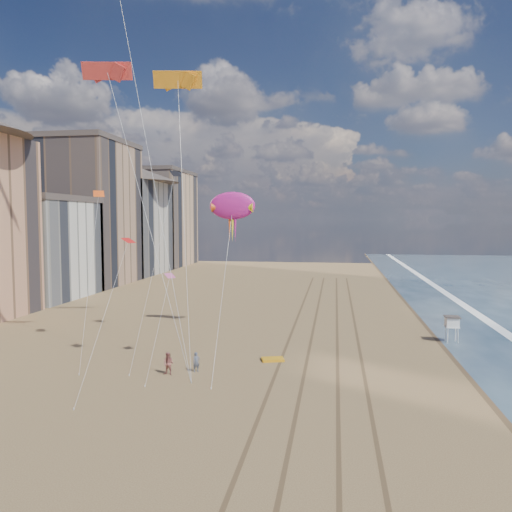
% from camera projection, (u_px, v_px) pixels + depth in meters
% --- Properties ---
extents(ground, '(260.00, 260.00, 0.00)m').
position_uv_depth(ground, '(253.00, 500.00, 23.26)').
color(ground, brown).
rests_on(ground, ground).
extents(wet_sand, '(260.00, 260.00, 0.00)m').
position_uv_depth(wet_sand, '(464.00, 329.00, 59.66)').
color(wet_sand, '#42301E').
rests_on(wet_sand, ground).
extents(foam, '(260.00, 260.00, 0.00)m').
position_uv_depth(foam, '(501.00, 330.00, 59.00)').
color(foam, white).
rests_on(foam, ground).
extents(tracks, '(7.68, 120.00, 0.01)m').
position_uv_depth(tracks, '(323.00, 344.00, 52.40)').
color(tracks, brown).
rests_on(tracks, ground).
extents(buildings, '(34.72, 131.35, 29.00)m').
position_uv_depth(buildings, '(71.00, 217.00, 94.05)').
color(buildings, '#C6B284').
rests_on(buildings, ground).
extents(lifeguard_stand, '(1.55, 1.55, 2.80)m').
position_uv_depth(lifeguard_stand, '(452.00, 322.00, 53.02)').
color(lifeguard_stand, white).
rests_on(lifeguard_stand, ground).
extents(grounded_kite, '(2.29, 1.77, 0.23)m').
position_uv_depth(grounded_kite, '(273.00, 359.00, 46.23)').
color(grounded_kite, orange).
rests_on(grounded_kite, ground).
extents(show_kite, '(4.88, 10.40, 24.02)m').
position_uv_depth(show_kite, '(232.00, 206.00, 57.12)').
color(show_kite, '#B61C7D').
rests_on(show_kite, ground).
extents(kite_flyer_a, '(0.74, 0.70, 1.70)m').
position_uv_depth(kite_flyer_a, '(196.00, 362.00, 42.78)').
color(kite_flyer_a, '#505667').
rests_on(kite_flyer_a, ground).
extents(kite_flyer_b, '(1.02, 0.85, 1.91)m').
position_uv_depth(kite_flyer_b, '(168.00, 364.00, 41.96)').
color(kite_flyer_b, '#9A554E').
rests_on(kite_flyer_b, ground).
extents(parafoils, '(9.65, 11.70, 18.41)m').
position_uv_depth(parafoils, '(132.00, 6.00, 48.33)').
color(parafoils, black).
rests_on(parafoils, ground).
extents(small_kites, '(9.34, 10.39, 10.40)m').
position_uv_depth(small_kites, '(141.00, 212.00, 47.69)').
color(small_kites, red).
rests_on(small_kites, ground).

